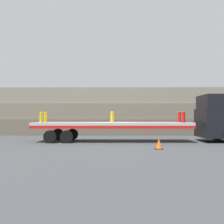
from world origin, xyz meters
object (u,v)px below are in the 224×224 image
(fire_hydrant_red_near_2, at_px, (183,117))
(traffic_cone, at_px, (159,144))
(flatbed_trailer, at_px, (105,125))
(fire_hydrant_yellow_near_0, at_px, (41,117))
(truck_cab, at_px, (218,118))
(fire_hydrant_yellow_near_1, at_px, (112,117))
(fire_hydrant_yellow_far_1, at_px, (112,117))
(fire_hydrant_yellow_far_0, at_px, (46,117))
(fire_hydrant_red_far_2, at_px, (179,117))

(fire_hydrant_red_near_2, height_order, traffic_cone, fire_hydrant_red_near_2)
(flatbed_trailer, height_order, fire_hydrant_yellow_near_0, fire_hydrant_yellow_near_0)
(truck_cab, relative_size, traffic_cone, 5.67)
(truck_cab, xyz_separation_m, traffic_cone, (-4.92, -4.10, -1.35))
(fire_hydrant_red_near_2, xyz_separation_m, traffic_cone, (-2.32, -3.56, -1.44))
(flatbed_trailer, bearing_deg, fire_hydrant_yellow_near_1, -48.53)
(fire_hydrant_yellow_near_0, bearing_deg, fire_hydrant_yellow_near_1, 0.00)
(flatbed_trailer, distance_m, traffic_cone, 5.17)
(flatbed_trailer, distance_m, fire_hydrant_yellow_near_0, 4.48)
(fire_hydrant_yellow_near_1, xyz_separation_m, fire_hydrant_yellow_far_1, (0.00, 1.08, 0.00))
(fire_hydrant_yellow_far_0, distance_m, fire_hydrant_red_near_2, 9.83)
(flatbed_trailer, height_order, fire_hydrant_red_far_2, fire_hydrant_red_far_2)
(traffic_cone, bearing_deg, fire_hydrant_yellow_far_0, 148.09)
(truck_cab, bearing_deg, fire_hydrant_yellow_far_1, 175.87)
(truck_cab, height_order, fire_hydrant_yellow_far_1, truck_cab)
(truck_cab, distance_m, fire_hydrant_red_far_2, 2.66)
(flatbed_trailer, xyz_separation_m, fire_hydrant_red_near_2, (5.36, -0.54, 0.58))
(fire_hydrant_yellow_near_0, relative_size, traffic_cone, 1.31)
(flatbed_trailer, relative_size, fire_hydrant_yellow_near_1, 14.51)
(flatbed_trailer, height_order, fire_hydrant_red_near_2, fire_hydrant_red_near_2)
(fire_hydrant_red_near_2, height_order, fire_hydrant_red_far_2, same)
(fire_hydrant_yellow_far_0, distance_m, fire_hydrant_red_far_2, 9.77)
(truck_cab, distance_m, traffic_cone, 6.55)
(flatbed_trailer, relative_size, traffic_cone, 18.99)
(flatbed_trailer, distance_m, fire_hydrant_yellow_near_1, 0.93)
(fire_hydrant_yellow_near_1, xyz_separation_m, traffic_cone, (2.57, -3.56, -1.44))
(fire_hydrant_yellow_far_0, bearing_deg, fire_hydrant_yellow_near_1, -12.48)
(truck_cab, bearing_deg, fire_hydrant_yellow_near_1, -175.87)
(fire_hydrant_yellow_far_1, xyz_separation_m, traffic_cone, (2.57, -4.64, -1.44))
(fire_hydrant_yellow_near_0, distance_m, fire_hydrant_yellow_near_1, 4.88)
(fire_hydrant_yellow_far_1, bearing_deg, traffic_cone, -61.05)
(fire_hydrant_red_near_2, relative_size, fire_hydrant_red_far_2, 1.00)
(fire_hydrant_yellow_near_0, height_order, fire_hydrant_red_near_2, same)
(fire_hydrant_red_near_2, bearing_deg, fire_hydrant_red_far_2, 90.00)
(truck_cab, height_order, traffic_cone, truck_cab)
(fire_hydrant_red_near_2, bearing_deg, fire_hydrant_yellow_far_0, 173.68)
(flatbed_trailer, height_order, traffic_cone, flatbed_trailer)
(flatbed_trailer, bearing_deg, fire_hydrant_yellow_far_0, 173.00)
(traffic_cone, bearing_deg, fire_hydrant_red_near_2, 56.90)
(flatbed_trailer, height_order, fire_hydrant_yellow_far_1, fire_hydrant_yellow_far_1)
(flatbed_trailer, xyz_separation_m, fire_hydrant_red_far_2, (5.36, 0.54, 0.58))
(truck_cab, relative_size, fire_hydrant_yellow_near_0, 4.33)
(truck_cab, bearing_deg, fire_hydrant_yellow_far_0, 177.50)
(fire_hydrant_yellow_far_1, relative_size, traffic_cone, 1.31)
(fire_hydrant_yellow_near_0, relative_size, fire_hydrant_red_far_2, 1.00)
(fire_hydrant_yellow_near_0, bearing_deg, fire_hydrant_red_near_2, 0.00)
(fire_hydrant_yellow_far_1, distance_m, fire_hydrant_red_near_2, 5.00)
(truck_cab, relative_size, fire_hydrant_yellow_near_1, 4.33)
(truck_cab, distance_m, fire_hydrant_yellow_far_1, 7.51)
(fire_hydrant_yellow_near_0, height_order, fire_hydrant_yellow_far_1, same)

